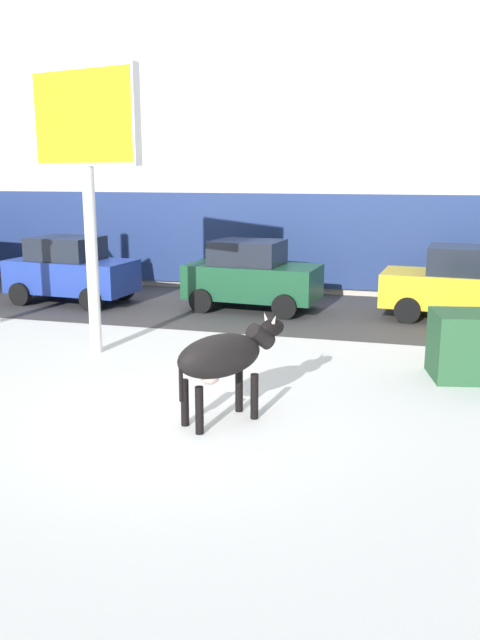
{
  "coord_description": "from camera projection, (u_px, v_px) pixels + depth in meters",
  "views": [
    {
      "loc": [
        3.17,
        -8.19,
        3.63
      ],
      "look_at": [
        0.24,
        2.49,
        1.1
      ],
      "focal_mm": 36.46,
      "sensor_mm": 36.0,
      "label": 1
    }
  ],
  "objects": [
    {
      "name": "building_facade",
      "position": [
        327.0,
        83.0,
        21.22
      ],
      "size": [
        44.0,
        6.1,
        13.0
      ],
      "color": "beige",
      "rests_on": "ground"
    },
    {
      "name": "billboard",
      "position": [
        85.0,
        135.0,
        12.43
      ],
      "size": [
        2.5,
        0.79,
        5.56
      ],
      "color": "silver",
      "rests_on": "ground"
    },
    {
      "name": "car_darkgreen_hatchback",
      "position": [
        252.0,
        275.0,
        17.36
      ],
      "size": [
        3.62,
        2.15,
        1.86
      ],
      "color": "#194C2D",
      "rests_on": "ground"
    },
    {
      "name": "car_blue_hatchback",
      "position": [
        71.0,
        270.0,
        18.29
      ],
      "size": [
        3.62,
        2.15,
        1.86
      ],
      "color": "#233D9E",
      "rests_on": "ground"
    },
    {
      "name": "road_strip",
      "position": [
        291.0,
        311.0,
        17.35
      ],
      "size": [
        60.0,
        5.6,
        0.01
      ],
      "primitive_type": "cube",
      "color": "#423F3F",
      "rests_on": "ground"
    },
    {
      "name": "cow_black",
      "position": [
        224.0,
        357.0,
        9.48
      ],
      "size": [
        1.5,
        1.74,
        1.54
      ],
      "color": "black",
      "rests_on": "ground"
    },
    {
      "name": "pedestrian_near_billboard",
      "position": [
        159.0,
        258.0,
        21.33
      ],
      "size": [
        0.36,
        0.24,
        1.73
      ],
      "color": "#282833",
      "rests_on": "ground"
    },
    {
      "name": "car_yellow_sedan",
      "position": [
        469.0,
        284.0,
        16.13
      ],
      "size": [
        4.33,
        2.24,
        1.84
      ],
      "color": "gold",
      "rests_on": "ground"
    },
    {
      "name": "ground_plane",
      "position": [
        178.0,
        431.0,
        9.33
      ],
      "size": [
        120.0,
        120.0,
        0.0
      ],
      "primitive_type": "plane",
      "color": "white"
    }
  ]
}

